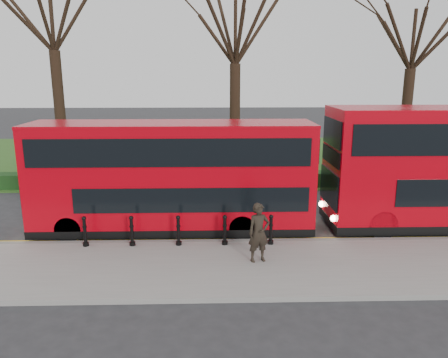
{
  "coord_description": "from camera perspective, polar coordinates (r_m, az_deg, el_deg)",
  "views": [
    {
      "loc": [
        0.68,
        -15.31,
        5.88
      ],
      "look_at": [
        1.11,
        0.5,
        2.0
      ],
      "focal_mm": 35.0,
      "sensor_mm": 36.0,
      "label": 1
    }
  ],
  "objects": [
    {
      "name": "ground",
      "position": [
        16.41,
        -3.86,
        -7.24
      ],
      "size": [
        120.0,
        120.0,
        0.0
      ],
      "primitive_type": "plane",
      "color": "#28282B",
      "rests_on": "ground"
    },
    {
      "name": "pavement",
      "position": [
        13.62,
        -4.35,
        -11.48
      ],
      "size": [
        60.0,
        4.0,
        0.15
      ],
      "primitive_type": "cube",
      "color": "gray",
      "rests_on": "ground"
    },
    {
      "name": "kerb",
      "position": [
        15.45,
        -4.01,
        -8.31
      ],
      "size": [
        60.0,
        0.25,
        0.16
      ],
      "primitive_type": "cube",
      "color": "slate",
      "rests_on": "ground"
    },
    {
      "name": "grass_verge",
      "position": [
        30.87,
        -2.8,
        2.85
      ],
      "size": [
        60.0,
        18.0,
        0.06
      ],
      "primitive_type": "cube",
      "color": "#2F541C",
      "rests_on": "ground"
    },
    {
      "name": "hedge",
      "position": [
        22.79,
        -3.23,
        -0.15
      ],
      "size": [
        60.0,
        0.9,
        0.8
      ],
      "primitive_type": "cube",
      "color": "black",
      "rests_on": "ground"
    },
    {
      "name": "yellow_line_outer",
      "position": [
        15.76,
        -3.96,
        -8.13
      ],
      "size": [
        60.0,
        0.1,
        0.01
      ],
      "primitive_type": "cube",
      "color": "yellow",
      "rests_on": "ground"
    },
    {
      "name": "yellow_line_inner",
      "position": [
        15.94,
        -3.93,
        -7.87
      ],
      "size": [
        60.0,
        0.1,
        0.01
      ],
      "primitive_type": "cube",
      "color": "yellow",
      "rests_on": "ground"
    },
    {
      "name": "tree_left",
      "position": [
        26.97,
        -21.72,
        20.2
      ],
      "size": [
        8.2,
        8.2,
        12.81
      ],
      "color": "black",
      "rests_on": "ground"
    },
    {
      "name": "tree_mid",
      "position": [
        25.46,
        1.5,
        19.45
      ],
      "size": [
        7.39,
        7.39,
        11.55
      ],
      "color": "black",
      "rests_on": "ground"
    },
    {
      "name": "tree_right",
      "position": [
        27.81,
        23.57,
        17.13
      ],
      "size": [
        7.07,
        7.07,
        11.04
      ],
      "color": "black",
      "rests_on": "ground"
    },
    {
      "name": "bollard_row",
      "position": [
        14.95,
        -5.97,
        -6.77
      ],
      "size": [
        6.44,
        0.15,
        1.0
      ],
      "color": "black",
      "rests_on": "pavement"
    },
    {
      "name": "bus_lead",
      "position": [
        16.28,
        -6.75,
        0.15
      ],
      "size": [
        10.33,
        2.37,
        4.11
      ],
      "color": "#AD010D",
      "rests_on": "ground"
    },
    {
      "name": "pedestrian",
      "position": [
        13.55,
        4.56,
        -6.99
      ],
      "size": [
        0.77,
        0.61,
        1.86
      ],
      "primitive_type": "imported",
      "rotation": [
        0.0,
        0.0,
        0.27
      ],
      "color": "black",
      "rests_on": "pavement"
    }
  ]
}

